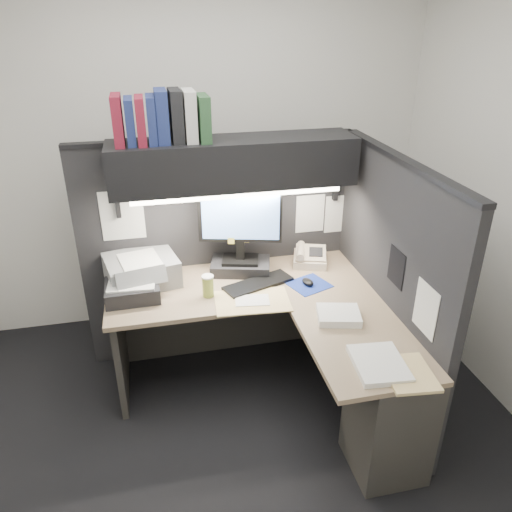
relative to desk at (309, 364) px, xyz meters
name	(u,v)px	position (x,y,z in m)	size (l,w,h in m)	color
floor	(241,430)	(-0.43, 0.00, -0.44)	(3.50, 3.50, 0.00)	black
wall_back	(201,157)	(-0.43, 1.50, 0.91)	(3.50, 0.04, 2.70)	white
wall_front	(352,473)	(-0.43, -1.50, 0.91)	(3.50, 0.04, 2.70)	white
partition_back	(218,252)	(-0.40, 0.93, 0.36)	(1.90, 0.06, 1.60)	black
partition_right	(387,288)	(0.55, 0.18, 0.36)	(0.06, 1.50, 1.60)	black
desk	(309,364)	(0.00, 0.00, 0.00)	(1.70, 1.53, 0.73)	#998161
overhead_shelf	(234,163)	(-0.30, 0.75, 1.06)	(1.55, 0.34, 0.30)	black
task_light_tube	(238,195)	(-0.30, 0.61, 0.89)	(0.04, 0.04, 1.32)	white
monitor	(240,240)	(-0.27, 0.73, 0.52)	(0.55, 0.34, 0.60)	black
keyboard	(258,284)	(-0.20, 0.52, 0.30)	(0.47, 0.16, 0.02)	black
mousepad	(309,285)	(0.13, 0.45, 0.29)	(0.25, 0.22, 0.00)	navy
mouse	(308,282)	(0.12, 0.45, 0.31)	(0.06, 0.10, 0.04)	black
telephone	(310,257)	(0.24, 0.75, 0.33)	(0.23, 0.24, 0.09)	beige
coffee_cup	(208,287)	(-0.53, 0.45, 0.35)	(0.07, 0.07, 0.13)	#B7BB4A
printer	(142,270)	(-0.94, 0.73, 0.38)	(0.45, 0.38, 0.18)	gray
notebook_stack	(133,290)	(-1.00, 0.54, 0.34)	(0.33, 0.28, 0.10)	black
open_folder	(252,301)	(-0.28, 0.32, 0.29)	(0.46, 0.30, 0.01)	#DABD7B
paper_stack_a	(339,315)	(0.18, 0.02, 0.31)	(0.24, 0.21, 0.05)	white
paper_stack_b	(379,364)	(0.22, -0.43, 0.30)	(0.25, 0.32, 0.03)	white
manila_stack	(409,373)	(0.33, -0.53, 0.30)	(0.23, 0.30, 0.02)	#DABD7B
binder_row	(162,118)	(-0.72, 0.75, 1.35)	(0.56, 0.24, 0.30)	maroon
pinned_papers	(285,235)	(0.00, 0.56, 0.61)	(1.76, 1.31, 0.51)	white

